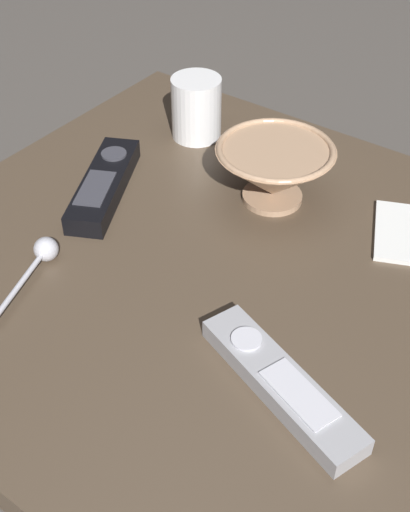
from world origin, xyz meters
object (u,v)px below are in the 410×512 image
Objects in this scene: coffee_mug at (196,108)px; tv_remote_near at (281,383)px; cereal_bowl at (274,171)px; tv_remote_far at (104,184)px; teaspoon at (42,254)px.

coffee_mug is 0.46m from tv_remote_near.
cereal_bowl reaches higher than tv_remote_near.
tv_remote_far is at bearing 176.51° from coffee_mug.
coffee_mug is 0.47× the size of tv_remote_far.
coffee_mug is (0.07, 0.17, 0.00)m from cereal_bowl.
cereal_bowl is 0.18m from coffee_mug.
teaspoon and tv_remote_far have the same top height.
cereal_bowl is 1.67× the size of coffee_mug.
tv_remote_far is (-0.11, 0.18, -0.03)m from cereal_bowl.
tv_remote_near is 1.05× the size of tv_remote_far.
tv_remote_far is (0.14, 0.34, 0.00)m from tv_remote_near.
tv_remote_near is at bearing -147.07° from cereal_bowl.
tv_remote_far is at bearing 67.96° from tv_remote_near.
teaspoon is 0.15m from tv_remote_far.
cereal_bowl is at bearing -112.35° from coffee_mug.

